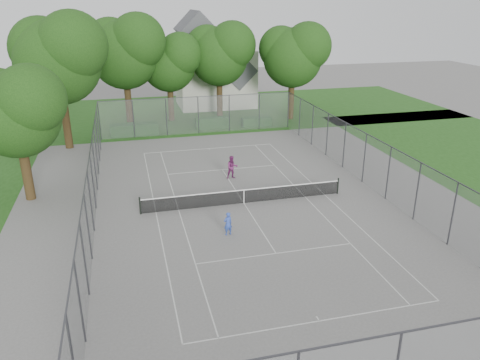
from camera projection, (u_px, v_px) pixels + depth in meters
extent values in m
plane|color=slate|center=(244.00, 203.00, 29.41)|extent=(120.00, 120.00, 0.00)
cube|color=#1E4B15|center=(186.00, 112.00, 52.89)|extent=(60.00, 20.00, 0.00)
cube|color=silver|center=(319.00, 321.00, 18.67)|extent=(10.97, 0.06, 0.01)
cube|color=silver|center=(209.00, 149.00, 40.14)|extent=(10.97, 0.06, 0.01)
cube|color=silver|center=(156.00, 212.00, 28.15)|extent=(0.06, 23.77, 0.01)
cube|color=silver|center=(325.00, 195.00, 30.66)|extent=(0.06, 23.77, 0.01)
cube|color=silver|center=(179.00, 210.00, 28.46)|extent=(0.06, 23.77, 0.01)
cube|color=silver|center=(305.00, 197.00, 30.35)|extent=(0.06, 23.77, 0.01)
cube|color=silver|center=(276.00, 253.00, 23.62)|extent=(8.23, 0.06, 0.01)
cube|color=silver|center=(222.00, 170.00, 35.19)|extent=(8.23, 0.06, 0.01)
cube|color=silver|center=(244.00, 203.00, 29.41)|extent=(0.06, 12.80, 0.01)
cube|color=silver|center=(318.00, 319.00, 18.80)|extent=(0.06, 0.30, 0.01)
cube|color=silver|center=(209.00, 149.00, 40.01)|extent=(0.06, 0.30, 0.01)
cylinder|color=black|center=(140.00, 206.00, 27.74)|extent=(0.10, 0.10, 1.10)
cylinder|color=black|center=(338.00, 186.00, 30.67)|extent=(0.10, 0.10, 1.10)
cube|color=black|center=(244.00, 197.00, 29.24)|extent=(12.67, 0.01, 0.86)
cube|color=white|center=(244.00, 190.00, 29.08)|extent=(12.77, 0.03, 0.06)
cube|color=white|center=(244.00, 197.00, 29.25)|extent=(0.05, 0.02, 0.88)
cylinder|color=#38383D|center=(100.00, 121.00, 42.06)|extent=(0.08, 0.08, 3.50)
cylinder|color=#38383D|center=(288.00, 110.00, 46.20)|extent=(0.08, 0.08, 3.50)
cube|color=slate|center=(198.00, 115.00, 44.13)|extent=(18.00, 0.02, 3.50)
cube|color=slate|center=(92.00, 191.00, 26.71)|extent=(0.02, 34.00, 3.50)
cube|color=slate|center=(376.00, 165.00, 30.84)|extent=(0.02, 34.00, 3.50)
cube|color=#38383D|center=(402.00, 332.00, 12.78)|extent=(18.00, 0.05, 0.05)
cube|color=#38383D|center=(198.00, 97.00, 43.50)|extent=(18.00, 0.05, 0.05)
cube|color=#38383D|center=(88.00, 162.00, 26.07)|extent=(0.05, 34.00, 0.05)
cube|color=#38383D|center=(379.00, 140.00, 30.21)|extent=(0.05, 34.00, 0.05)
cylinder|color=#322312|center=(128.00, 102.00, 46.80)|extent=(0.65, 0.65, 4.66)
sphere|color=#16370F|center=(124.00, 55.00, 45.12)|extent=(6.62, 6.62, 6.62)
sphere|color=#16370F|center=(138.00, 41.00, 44.04)|extent=(5.30, 5.30, 5.30)
sphere|color=#16370F|center=(111.00, 44.00, 45.24)|extent=(4.97, 4.97, 4.97)
cylinder|color=#322312|center=(171.00, 102.00, 48.87)|extent=(0.61, 0.61, 3.84)
sphere|color=#16370F|center=(169.00, 65.00, 47.48)|extent=(5.46, 5.46, 5.46)
sphere|color=#16370F|center=(180.00, 54.00, 46.60)|extent=(4.37, 4.37, 4.37)
sphere|color=#16370F|center=(158.00, 56.00, 47.58)|extent=(4.09, 4.09, 4.09)
cylinder|color=#322312|center=(220.00, 97.00, 50.23)|extent=(0.63, 0.63, 4.27)
sphere|color=#16370F|center=(219.00, 57.00, 48.68)|extent=(6.07, 6.07, 6.07)
sphere|color=#16370F|center=(232.00, 45.00, 47.70)|extent=(4.85, 4.85, 4.85)
sphere|color=#16370F|center=(207.00, 47.00, 48.80)|extent=(4.55, 4.55, 4.55)
cylinder|color=#322312|center=(291.00, 99.00, 49.42)|extent=(0.63, 0.63, 4.24)
sphere|color=#16370F|center=(293.00, 58.00, 47.89)|extent=(6.04, 6.04, 6.04)
sphere|color=#16370F|center=(308.00, 46.00, 46.91)|extent=(4.83, 4.83, 4.83)
sphere|color=#16370F|center=(281.00, 48.00, 48.00)|extent=(4.53, 4.53, 4.53)
cylinder|color=#322312|center=(66.00, 120.00, 39.55)|extent=(0.65, 0.65, 4.82)
sphere|color=#16370F|center=(58.00, 62.00, 37.81)|extent=(6.85, 6.85, 6.85)
sphere|color=#16370F|center=(73.00, 45.00, 36.70)|extent=(5.48, 5.48, 5.48)
sphere|color=#16370F|center=(42.00, 48.00, 37.94)|extent=(5.14, 5.14, 5.14)
cylinder|color=#322312|center=(27.00, 172.00, 29.43)|extent=(0.60, 0.60, 3.67)
sphere|color=#16370F|center=(17.00, 115.00, 28.10)|extent=(5.21, 5.21, 5.21)
sphere|color=#16370F|center=(30.00, 99.00, 27.26)|extent=(4.17, 4.17, 4.17)
sphere|color=#16370F|center=(0.00, 101.00, 28.20)|extent=(3.91, 3.91, 3.91)
cube|color=#174115|center=(134.00, 129.00, 43.94)|extent=(4.40, 1.32, 1.10)
cube|color=#174115|center=(212.00, 123.00, 46.38)|extent=(3.36, 0.96, 1.06)
cube|color=#174115|center=(256.00, 121.00, 47.21)|extent=(2.94, 1.08, 0.88)
cube|color=beige|center=(215.00, 78.00, 55.32)|extent=(8.72, 6.54, 6.54)
cube|color=#4C4C51|center=(215.00, 49.00, 54.13)|extent=(8.63, 6.76, 8.63)
imported|color=blue|center=(228.00, 224.00, 25.28)|extent=(0.55, 0.43, 1.33)
imported|color=#71255E|center=(232.00, 167.00, 33.21)|extent=(0.83, 0.66, 1.67)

